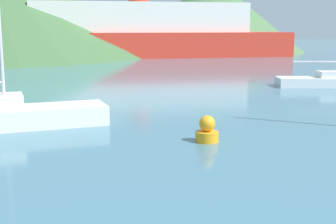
# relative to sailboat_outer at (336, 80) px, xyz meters

# --- Properties ---
(sailboat_outer) EXTENTS (6.86, 2.60, 6.92)m
(sailboat_outer) POSITION_rel_sailboat_outer_xyz_m (0.00, 0.00, 0.00)
(sailboat_outer) COLOR white
(sailboat_outer) RESTS_ON ground_plane
(ferry_distant) EXTENTS (34.27, 11.72, 7.54)m
(ferry_distant) POSITION_rel_sailboat_outer_xyz_m (-9.19, 28.57, 2.24)
(ferry_distant) COLOR red
(ferry_distant) RESTS_ON ground_plane
(buoy_marker) EXTENTS (0.70, 0.70, 0.81)m
(buoy_marker) POSITION_rel_sailboat_outer_xyz_m (-10.19, -11.77, -0.04)
(buoy_marker) COLOR orange
(buoy_marker) RESTS_ON ground_plane
(hill_central) EXTENTS (24.69, 24.69, 9.96)m
(hill_central) POSITION_rel_sailboat_outer_xyz_m (1.11, 37.18, 4.61)
(hill_central) COLOR #476B42
(hill_central) RESTS_ON ground_plane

